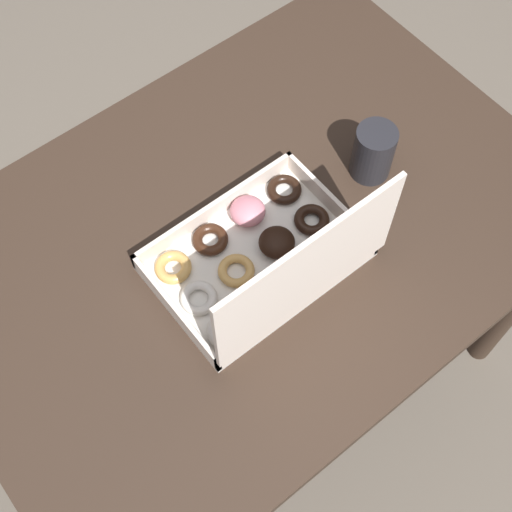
# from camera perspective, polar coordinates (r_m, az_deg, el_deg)

# --- Properties ---
(ground_plane) EXTENTS (8.00, 8.00, 0.00)m
(ground_plane) POSITION_cam_1_polar(r_m,az_deg,el_deg) (1.89, -0.33, -8.88)
(ground_plane) COLOR #6B6054
(dining_table) EXTENTS (1.10, 0.77, 0.71)m
(dining_table) POSITION_cam_1_polar(r_m,az_deg,el_deg) (1.33, -0.47, -0.22)
(dining_table) COLOR #38281E
(dining_table) RESTS_ON ground_plane
(donut_box) EXTENTS (0.34, 0.24, 0.25)m
(donut_box) POSITION_cam_1_polar(r_m,az_deg,el_deg) (1.16, 1.00, -0.41)
(donut_box) COLOR silver
(donut_box) RESTS_ON dining_table
(coffee_mug) EXTENTS (0.07, 0.07, 0.11)m
(coffee_mug) POSITION_cam_1_polar(r_m,az_deg,el_deg) (1.28, 9.37, 8.24)
(coffee_mug) COLOR #232328
(coffee_mug) RESTS_ON dining_table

